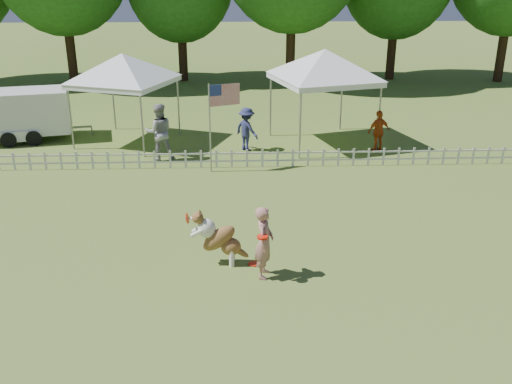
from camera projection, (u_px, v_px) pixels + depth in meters
ground at (244, 274)px, 12.17m from camera, size 120.00×120.00×0.00m
picket_fence at (239, 159)px, 18.57m from camera, size 22.00×0.08×0.60m
handler at (264, 242)px, 11.84m from camera, size 0.49×0.64×1.58m
dog at (220, 238)px, 12.39m from camera, size 1.23×0.48×1.25m
frisbee_on_turf at (254, 264)px, 12.59m from camera, size 0.33×0.33×0.02m
canopy_tent_left at (126, 100)px, 20.80m from camera, size 3.98×3.98×3.19m
canopy_tent_right at (323, 98)px, 20.68m from camera, size 4.00×4.00×3.35m
cargo_trailer at (21, 115)px, 21.32m from camera, size 4.65×2.79×1.91m
flag_pole at (210, 129)px, 17.77m from camera, size 1.05×0.52×2.83m
spectator_a at (159, 132)px, 19.11m from camera, size 1.06×0.90×1.92m
spectator_b at (247, 129)px, 20.15m from camera, size 1.10×1.12×1.54m
spectator_c at (379, 131)px, 20.03m from camera, size 0.94×0.64×1.48m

